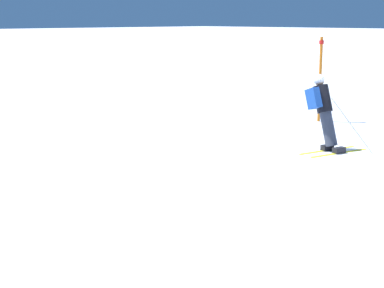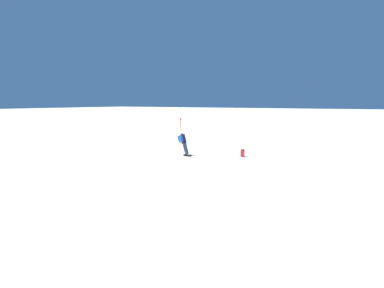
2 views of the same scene
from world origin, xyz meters
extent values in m
plane|color=white|center=(0.00, 0.00, 0.00)|extent=(300.00, 300.00, 0.00)
cube|color=yellow|center=(0.21, 0.04, 0.01)|extent=(0.43, 1.60, 0.01)
cube|color=yellow|center=(0.56, -0.04, 0.01)|extent=(0.43, 1.60, 0.01)
cube|color=black|center=(0.21, 0.04, 0.07)|extent=(0.20, 0.30, 0.12)
cube|color=black|center=(0.56, -0.04, 0.07)|extent=(0.20, 0.30, 0.12)
cylinder|color=#2D3342|center=(0.55, -0.03, 0.48)|extent=(0.53, 0.36, 0.80)
cylinder|color=black|center=(0.76, -0.08, 1.12)|extent=(0.57, 0.44, 0.67)
sphere|color=tan|center=(0.88, -0.11, 1.51)|extent=(0.31, 0.27, 0.27)
sphere|color=silver|center=(0.89, -0.11, 1.53)|extent=(0.36, 0.31, 0.31)
cube|color=#194293|center=(0.82, 0.17, 1.15)|extent=(0.44, 0.26, 0.51)
cylinder|color=#B7B7BC|center=(0.09, -0.24, 0.58)|extent=(0.91, 0.35, 1.18)
cylinder|color=#B7B7BC|center=(0.91, -0.42, 0.51)|extent=(0.08, 0.52, 1.04)
cube|color=#AD231E|center=(-2.83, -1.63, 0.22)|extent=(0.27, 0.34, 0.44)
cube|color=maroon|center=(-2.83, -1.63, 0.47)|extent=(0.24, 0.30, 0.06)
cylinder|color=orange|center=(3.03, -3.34, 1.18)|extent=(0.08, 0.08, 2.36)
cylinder|color=red|center=(3.03, -3.34, 2.21)|extent=(0.13, 0.13, 0.10)
camera|label=1|loc=(-7.14, 11.81, 2.87)|focal=60.00mm
camera|label=2|loc=(-9.71, 16.62, 3.56)|focal=28.00mm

